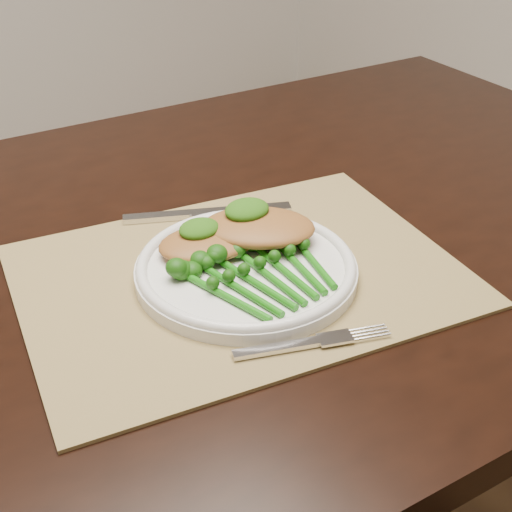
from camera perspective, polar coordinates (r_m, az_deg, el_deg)
dining_table at (r=1.14m, az=-5.02°, el=-15.34°), size 1.69×1.06×0.75m
placemat at (r=0.83m, az=-1.30°, el=-1.55°), size 0.56×0.46×0.00m
dinner_plate at (r=0.82m, az=-0.79°, el=-0.94°), size 0.26×0.26×0.02m
knife at (r=0.94m, az=-5.19°, el=3.37°), size 0.21×0.12×0.01m
fork at (r=0.73m, az=5.33°, el=-6.75°), size 0.16×0.08×0.01m
chicken_fillet_left at (r=0.84m, az=-3.88°, el=1.06°), size 0.14×0.11×0.02m
chicken_fillet_right at (r=0.85m, az=0.21°, el=2.32°), size 0.16×0.16×0.03m
pesto_dollop_left at (r=0.84m, az=-4.57°, el=2.18°), size 0.05×0.04×0.02m
pesto_dollop_right at (r=0.85m, az=-0.73°, el=3.72°), size 0.06×0.05×0.02m
broccolini_bundle at (r=0.79m, az=1.11°, el=-1.64°), size 0.15×0.17×0.04m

